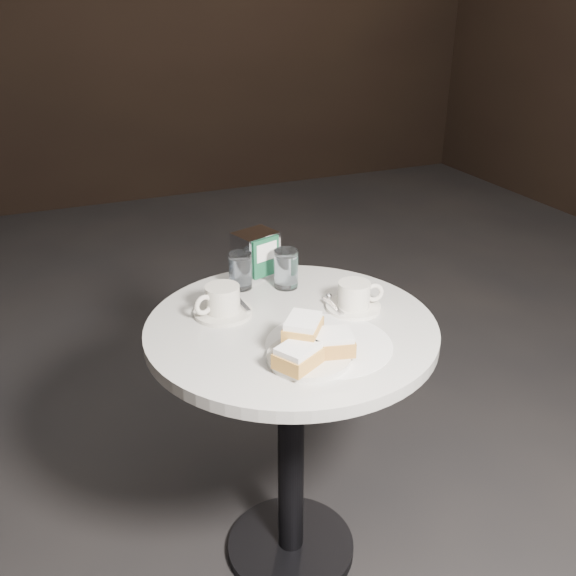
# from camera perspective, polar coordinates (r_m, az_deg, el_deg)

# --- Properties ---
(ground) EXTENTS (7.00, 7.00, 0.00)m
(ground) POSITION_cam_1_polar(r_m,az_deg,el_deg) (2.00, 0.24, -22.23)
(ground) COLOR black
(ground) RESTS_ON ground
(cafe_table) EXTENTS (0.70, 0.70, 0.74)m
(cafe_table) POSITION_cam_1_polar(r_m,az_deg,el_deg) (1.64, 0.28, -9.25)
(cafe_table) COLOR black
(cafe_table) RESTS_ON ground
(sugar_spill) EXTENTS (0.35, 0.35, 0.00)m
(sugar_spill) POSITION_cam_1_polar(r_m,az_deg,el_deg) (1.45, 3.65, -4.99)
(sugar_spill) COLOR white
(sugar_spill) RESTS_ON cafe_table
(beignet_plate) EXTENTS (0.21, 0.21, 0.09)m
(beignet_plate) POSITION_cam_1_polar(r_m,az_deg,el_deg) (1.38, 2.00, -5.27)
(beignet_plate) COLOR silver
(beignet_plate) RESTS_ON cafe_table
(coffee_cup_left) EXTENTS (0.18, 0.18, 0.08)m
(coffee_cup_left) POSITION_cam_1_polar(r_m,az_deg,el_deg) (1.57, -5.87, -1.28)
(coffee_cup_left) COLOR beige
(coffee_cup_left) RESTS_ON cafe_table
(coffee_cup_right) EXTENTS (0.17, 0.17, 0.07)m
(coffee_cup_right) POSITION_cam_1_polar(r_m,az_deg,el_deg) (1.60, 5.92, -0.85)
(coffee_cup_right) COLOR white
(coffee_cup_right) RESTS_ON cafe_table
(water_glass_left) EXTENTS (0.07, 0.07, 0.10)m
(water_glass_left) POSITION_cam_1_polar(r_m,az_deg,el_deg) (1.70, -4.25, 1.50)
(water_glass_left) COLOR silver
(water_glass_left) RESTS_ON cafe_table
(water_glass_right) EXTENTS (0.07, 0.07, 0.10)m
(water_glass_right) POSITION_cam_1_polar(r_m,az_deg,el_deg) (1.70, -0.18, 1.68)
(water_glass_right) COLOR white
(water_glass_right) RESTS_ON cafe_table
(napkin_dispenser) EXTENTS (0.13, 0.12, 0.13)m
(napkin_dispenser) POSITION_cam_1_polar(r_m,az_deg,el_deg) (1.76, -2.87, 3.01)
(napkin_dispenser) COLOR silver
(napkin_dispenser) RESTS_ON cafe_table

